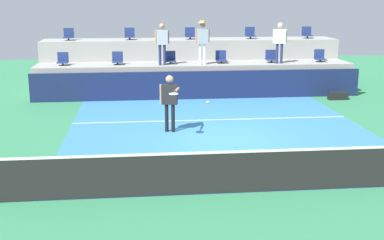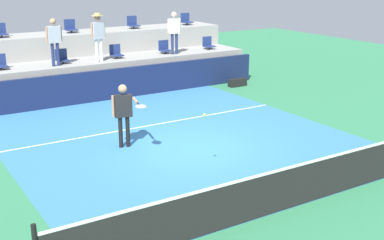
{
  "view_description": "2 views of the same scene",
  "coord_description": "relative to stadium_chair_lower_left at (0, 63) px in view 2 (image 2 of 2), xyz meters",
  "views": [
    {
      "loc": [
        -2.39,
        -13.71,
        3.94
      ],
      "look_at": [
        -1.01,
        -0.92,
        0.83
      ],
      "focal_mm": 47.78,
      "sensor_mm": 36.0,
      "label": 1
    },
    {
      "loc": [
        -6.76,
        -10.82,
        4.63
      ],
      "look_at": [
        -0.48,
        -0.76,
        1.06
      ],
      "focal_mm": 47.96,
      "sensor_mm": 36.0,
      "label": 2
    }
  ],
  "objects": [
    {
      "name": "ground_plane",
      "position": [
        3.18,
        -7.23,
        -1.46
      ],
      "size": [
        40.0,
        40.0,
        0.0
      ],
      "primitive_type": "plane",
      "color": "#2D754C"
    },
    {
      "name": "court_inner_paint",
      "position": [
        3.18,
        -6.23,
        -1.46
      ],
      "size": [
        9.0,
        10.0,
        0.01
      ],
      "primitive_type": "cube",
      "color": "teal",
      "rests_on": "ground_plane"
    },
    {
      "name": "court_service_line",
      "position": [
        3.18,
        -4.83,
        -1.46
      ],
      "size": [
        9.0,
        0.06,
        0.0
      ],
      "primitive_type": "cube",
      "color": "white",
      "rests_on": "ground_plane"
    },
    {
      "name": "tennis_net",
      "position": [
        3.18,
        -11.23,
        -0.97
      ],
      "size": [
        10.48,
        0.08,
        1.07
      ],
      "color": "black",
      "rests_on": "ground_plane"
    },
    {
      "name": "sponsor_backboard",
      "position": [
        3.18,
        -1.23,
        -0.91
      ],
      "size": [
        13.0,
        0.16,
        1.1
      ],
      "primitive_type": "cube",
      "color": "#141E42",
      "rests_on": "ground_plane"
    },
    {
      "name": "seating_tier_lower",
      "position": [
        3.18,
        0.07,
        -0.84
      ],
      "size": [
        13.0,
        1.8,
        1.25
      ],
      "primitive_type": "cube",
      "color": "gray",
      "rests_on": "ground_plane"
    },
    {
      "name": "seating_tier_upper",
      "position": [
        3.18,
        1.87,
        -0.41
      ],
      "size": [
        13.0,
        1.8,
        2.1
      ],
      "primitive_type": "cube",
      "color": "gray",
      "rests_on": "ground_plane"
    },
    {
      "name": "stadium_chair_lower_left",
      "position": [
        0.0,
        0.0,
        0.0
      ],
      "size": [
        0.44,
        0.4,
        0.52
      ],
      "color": "#2D2D33",
      "rests_on": "seating_tier_lower"
    },
    {
      "name": "stadium_chair_lower_mid_left",
      "position": [
        2.15,
        0.0,
        0.0
      ],
      "size": [
        0.44,
        0.4,
        0.52
      ],
      "color": "#2D2D33",
      "rests_on": "seating_tier_lower"
    },
    {
      "name": "stadium_chair_lower_mid_right",
      "position": [
        4.26,
        0.0,
        0.0
      ],
      "size": [
        0.44,
        0.4,
        0.52
      ],
      "color": "#2D2D33",
      "rests_on": "seating_tier_lower"
    },
    {
      "name": "stadium_chair_lower_right",
      "position": [
        6.38,
        0.0,
        0.0
      ],
      "size": [
        0.44,
        0.4,
        0.52
      ],
      "color": "#2D2D33",
      "rests_on": "seating_tier_lower"
    },
    {
      "name": "stadium_chair_lower_far_right",
      "position": [
        8.5,
        0.0,
        0.0
      ],
      "size": [
        0.44,
        0.4,
        0.52
      ],
      "color": "#2D2D33",
      "rests_on": "seating_tier_lower"
    },
    {
      "name": "stadium_chair_upper_left",
      "position": [
        0.49,
        1.8,
        0.85
      ],
      "size": [
        0.44,
        0.4,
        0.52
      ],
      "color": "#2D2D33",
      "rests_on": "seating_tier_upper"
    },
    {
      "name": "stadium_chair_upper_center",
      "position": [
        3.15,
        1.8,
        0.85
      ],
      "size": [
        0.44,
        0.4,
        0.52
      ],
      "color": "#2D2D33",
      "rests_on": "seating_tier_upper"
    },
    {
      "name": "stadium_chair_upper_right",
      "position": [
        5.87,
        1.8,
        0.85
      ],
      "size": [
        0.44,
        0.4,
        0.52
      ],
      "color": "#2D2D33",
      "rests_on": "seating_tier_upper"
    },
    {
      "name": "stadium_chair_upper_far_right",
      "position": [
        8.5,
        1.8,
        0.85
      ],
      "size": [
        0.44,
        0.4,
        0.52
      ],
      "color": "#2D2D33",
      "rests_on": "seating_tier_upper"
    },
    {
      "name": "tennis_player",
      "position": [
        1.72,
        -6.2,
        -0.42
      ],
      "size": [
        0.59,
        1.27,
        1.71
      ],
      "color": "black",
      "rests_on": "ground_plane"
    },
    {
      "name": "spectator_leaning_on_rail",
      "position": [
        1.8,
        -0.38,
        0.78
      ],
      "size": [
        0.59,
        0.24,
        1.66
      ],
      "color": "navy",
      "rests_on": "seating_tier_lower"
    },
    {
      "name": "spectator_with_hat",
      "position": [
        3.43,
        -0.38,
        0.87
      ],
      "size": [
        0.6,
        0.48,
        1.76
      ],
      "color": "white",
      "rests_on": "seating_tier_lower"
    },
    {
      "name": "spectator_in_grey",
      "position": [
        6.62,
        -0.38,
        0.79
      ],
      "size": [
        0.59,
        0.23,
        1.67
      ],
      "color": "navy",
      "rests_on": "seating_tier_lower"
    },
    {
      "name": "tennis_ball",
      "position": [
        2.48,
        -8.86,
        -0.03
      ],
      "size": [
        0.07,
        0.07,
        0.07
      ],
      "color": "#CCE033"
    },
    {
      "name": "equipment_bag",
      "position": [
        8.6,
        -1.97,
        -1.31
      ],
      "size": [
        0.76,
        0.28,
        0.3
      ],
      "primitive_type": "cube",
      "color": "black",
      "rests_on": "ground_plane"
    }
  ]
}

